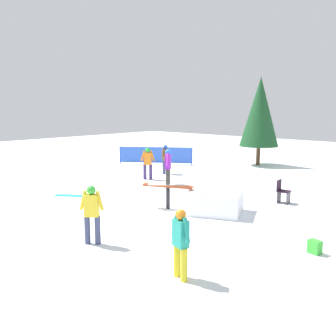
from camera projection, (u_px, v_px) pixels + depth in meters
name	position (u px, v px, depth m)	size (l,w,h in m)	color
ground_plane	(168.00, 209.00, 13.37)	(60.00, 60.00, 0.00)	white
rail_feature	(168.00, 189.00, 13.26)	(1.77, 0.99, 0.87)	black
snow_kicker_ramp	(214.00, 202.00, 12.80)	(1.80, 1.50, 0.74)	white
main_rider_on_rail	(168.00, 168.00, 13.13)	(1.28, 1.07, 1.27)	white
bystander_brown	(165.00, 158.00, 20.17)	(0.26, 0.67, 1.56)	#3E3C66
bystander_orange	(148.00, 162.00, 18.60)	(0.62, 0.53, 1.59)	#3F2E67
bystander_yellow	(92.00, 211.00, 9.81)	(0.59, 0.46, 1.58)	#3E4468
bystander_teal	(181.00, 240.00, 7.81)	(0.65, 0.31, 1.52)	gold
loose_snowboard_cyan	(73.00, 196.00, 15.26)	(1.48, 0.28, 0.02)	#1DBEBF
folding_chair	(283.00, 192.00, 14.09)	(0.49, 0.49, 0.88)	#3F3F44
backpack_on_snow	(315.00, 247.00, 9.28)	(0.30, 0.22, 0.34)	green
safety_fence	(156.00, 155.00, 23.42)	(3.83, 2.64, 1.10)	blue
pine_tree_near	(260.00, 112.00, 22.75)	(2.37, 2.37, 5.39)	#4C331E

